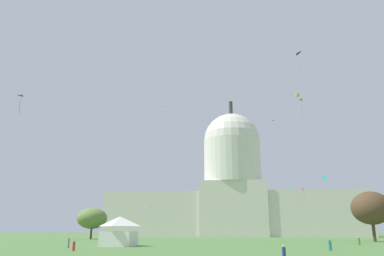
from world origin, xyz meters
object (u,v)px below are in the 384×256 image
object	(u,v)px
event_tent	(119,231)
kite_black_high	(297,55)
person_navy_near_tent	(284,255)
tree_west_near	(92,218)
person_red_edge_east	(74,246)
kite_violet_high	(275,121)
person_grey_back_center	(69,243)
kite_cyan_low	(324,177)
kite_white_low	(150,207)
person_teal_lawn_far_left	(330,246)
kite_gold_high	(297,95)
kite_pink_low	(303,190)
kite_orange_mid	(162,107)
capitol_building	(233,192)
kite_magenta_mid	(22,98)
kite_turquoise_mid	(299,103)
tree_east_near	(371,208)
person_olive_front_left	(359,241)

from	to	relation	value
event_tent	kite_black_high	world-z (taller)	kite_black_high
person_navy_near_tent	tree_west_near	bearing A→B (deg)	48.01
person_red_edge_east	kite_violet_high	size ratio (longest dim) A/B	0.93
person_grey_back_center	kite_cyan_low	distance (m)	65.51
tree_west_near	person_red_edge_east	world-z (taller)	tree_west_near
kite_white_low	event_tent	bearing A→B (deg)	108.69
person_navy_near_tent	kite_white_low	xyz separation A→B (m)	(-38.22, 113.61, 11.12)
kite_black_high	person_teal_lawn_far_left	bearing A→B (deg)	-16.72
kite_black_high	kite_gold_high	world-z (taller)	kite_gold_high
person_teal_lawn_far_left	kite_pink_low	xyz separation A→B (m)	(3.54, 40.40, 12.32)
person_red_edge_east	kite_gold_high	distance (m)	103.72
tree_west_near	person_navy_near_tent	size ratio (longest dim) A/B	8.13
event_tent	kite_orange_mid	size ratio (longest dim) A/B	5.16
kite_pink_low	person_red_edge_east	bearing A→B (deg)	149.24
capitol_building	kite_orange_mid	world-z (taller)	capitol_building
tree_west_near	kite_violet_high	xyz separation A→B (m)	(64.83, 23.12, 38.72)
person_teal_lawn_far_left	kite_violet_high	distance (m)	98.97
person_navy_near_tent	person_teal_lawn_far_left	size ratio (longest dim) A/B	1.06
person_teal_lawn_far_left	kite_magenta_mid	bearing A→B (deg)	11.69
kite_orange_mid	kite_pink_low	distance (m)	42.33
person_navy_near_tent	person_red_edge_east	xyz separation A→B (m)	(-27.81, 18.87, -0.11)
kite_orange_mid	kite_violet_high	bearing A→B (deg)	64.19
kite_magenta_mid	kite_black_high	xyz separation A→B (m)	(55.99, 5.87, 9.21)
kite_magenta_mid	kite_black_high	size ratio (longest dim) A/B	1.26
kite_black_high	person_red_edge_east	bearing A→B (deg)	-81.50
person_teal_lawn_far_left	kite_pink_low	size ratio (longest dim) A/B	0.42
tree_west_near	kite_black_high	world-z (taller)	kite_black_high
tree_west_near	person_grey_back_center	bearing A→B (deg)	-72.08
event_tent	kite_violet_high	bearing A→B (deg)	65.61
person_navy_near_tent	kite_gold_high	bearing A→B (deg)	6.40
kite_magenta_mid	kite_pink_low	size ratio (longest dim) A/B	1.02
kite_white_low	person_navy_near_tent	bearing A→B (deg)	118.56
kite_white_low	kite_turquoise_mid	world-z (taller)	kite_turquoise_mid
kite_turquoise_mid	kite_gold_high	distance (m)	44.86
person_red_edge_east	kite_magenta_mid	bearing A→B (deg)	-102.16
tree_east_near	capitol_building	bearing A→B (deg)	117.25
event_tent	person_navy_near_tent	distance (m)	44.43
kite_white_low	kite_cyan_low	world-z (taller)	kite_cyan_low
person_grey_back_center	person_teal_lawn_far_left	distance (m)	42.30
capitol_building	kite_magenta_mid	bearing A→B (deg)	-110.72
person_navy_near_tent	kite_turquoise_mid	size ratio (longest dim) A/B	0.38
tree_east_near	person_grey_back_center	size ratio (longest dim) A/B	7.15
event_tent	tree_west_near	size ratio (longest dim) A/B	0.49
person_red_edge_east	kite_cyan_low	xyz separation A→B (m)	(46.70, 46.37, 15.61)
person_navy_near_tent	kite_orange_mid	size ratio (longest dim) A/B	1.30
person_red_edge_east	kite_gold_high	world-z (taller)	kite_gold_high
person_grey_back_center	kite_white_low	bearing A→B (deg)	-85.91
tree_east_near	kite_violet_high	distance (m)	59.72
person_olive_front_left	person_teal_lawn_far_left	bearing A→B (deg)	-22.31
kite_magenta_mid	kite_cyan_low	distance (m)	74.82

